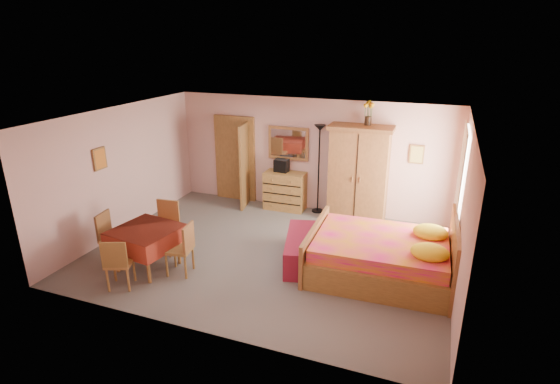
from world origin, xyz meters
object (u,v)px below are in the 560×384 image
at_px(bench, 302,249).
at_px(chair_east, 179,249).
at_px(floor_lamp, 319,170).
at_px(chair_north, 164,228).
at_px(bed, 381,245).
at_px(wardrobe, 359,174).
at_px(chair_west, 115,238).
at_px(chest_of_drawers, 285,191).
at_px(chair_south, 119,262).
at_px(stereo, 282,165).
at_px(dining_table, 148,248).
at_px(sunflower_vase, 368,113).
at_px(wall_mirror, 288,143).

distance_m(bench, chair_east, 2.18).
relative_size(floor_lamp, chair_north, 2.09).
bearing_deg(bed, wardrobe, 108.69).
xyz_separation_m(wardrobe, chair_west, (-3.70, -3.47, -0.60)).
relative_size(chest_of_drawers, bed, 0.40).
bearing_deg(chair_south, chest_of_drawers, 50.44).
bearing_deg(bench, bed, 1.45).
height_order(stereo, dining_table, stereo).
height_order(chair_south, chair_east, chair_east).
bearing_deg(chair_north, bed, -177.46).
height_order(chest_of_drawers, bench, chest_of_drawers).
distance_m(chair_west, chair_east, 1.32).
bearing_deg(stereo, sunflower_vase, 0.25).
bearing_deg(chair_south, sunflower_vase, 31.38).
xyz_separation_m(bench, dining_table, (-2.47, -1.18, 0.13)).
distance_m(chest_of_drawers, floor_lamp, 0.97).
relative_size(sunflower_vase, dining_table, 0.50).
bearing_deg(bench, wall_mirror, 115.03).
xyz_separation_m(chest_of_drawers, wall_mirror, (0.00, 0.21, 1.10)).
xyz_separation_m(chair_west, chair_east, (1.32, 0.05, -0.01)).
xyz_separation_m(stereo, bed, (2.67, -2.33, -0.49)).
bearing_deg(chair_west, dining_table, 80.92).
bearing_deg(chair_south, bench, 14.51).
height_order(wardrobe, sunflower_vase, sunflower_vase).
xyz_separation_m(wall_mirror, chair_north, (-1.36, -3.09, -1.06)).
bearing_deg(chair_west, wall_mirror, 142.60).
relative_size(chair_south, chair_west, 0.95).
bearing_deg(sunflower_vase, chest_of_drawers, -178.24).
xyz_separation_m(floor_lamp, sunflower_vase, (1.05, -0.05, 1.36)).
bearing_deg(wardrobe, chair_north, -138.20).
xyz_separation_m(dining_table, chair_east, (0.62, 0.05, 0.08)).
xyz_separation_m(floor_lamp, bed, (1.79, -2.39, -0.47)).
relative_size(chest_of_drawers, bench, 0.64).
distance_m(wardrobe, chair_east, 4.21).
relative_size(wall_mirror, dining_table, 0.95).
height_order(sunflower_vase, chair_north, sunflower_vase).
relative_size(floor_lamp, chair_west, 2.19).
relative_size(chest_of_drawers, sunflower_vase, 1.85).
bearing_deg(stereo, chair_west, -117.84).
distance_m(bed, chair_south, 4.33).
xyz_separation_m(chest_of_drawers, chair_north, (-1.36, -2.88, 0.04)).
relative_size(bed, dining_table, 2.32).
xyz_separation_m(chest_of_drawers, chair_south, (-1.32, -4.17, -0.01)).
height_order(bench, chair_west, chair_west).
bearing_deg(bed, chest_of_drawers, 136.28).
xyz_separation_m(chair_south, chair_north, (-0.04, 1.30, 0.05)).
bearing_deg(chair_south, dining_table, 64.74).
relative_size(floor_lamp, dining_table, 1.99).
bearing_deg(sunflower_vase, chair_east, -125.30).
distance_m(wall_mirror, wardrobe, 1.80).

